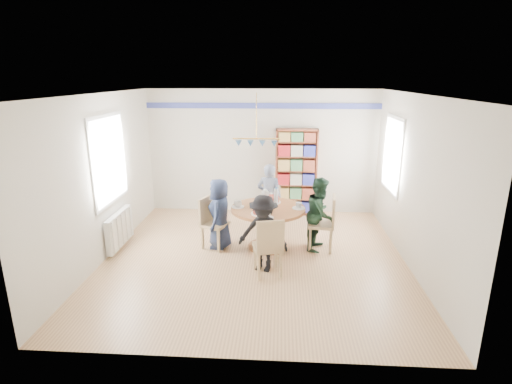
# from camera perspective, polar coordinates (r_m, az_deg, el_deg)

# --- Properties ---
(ground) EXTENTS (5.00, 5.00, 0.00)m
(ground) POSITION_cam_1_polar(r_m,az_deg,el_deg) (6.82, -0.21, -9.44)
(ground) COLOR tan
(room_shell) EXTENTS (5.00, 5.00, 5.00)m
(room_shell) POSITION_cam_1_polar(r_m,az_deg,el_deg) (7.16, -1.85, 5.69)
(room_shell) COLOR white
(room_shell) RESTS_ON ground
(radiator) EXTENTS (0.12, 1.00, 0.60)m
(radiator) POSITION_cam_1_polar(r_m,az_deg,el_deg) (7.50, -18.89, -5.03)
(radiator) COLOR silver
(radiator) RESTS_ON ground
(dining_table) EXTENTS (1.30, 1.30, 0.75)m
(dining_table) POSITION_cam_1_polar(r_m,az_deg,el_deg) (7.03, 1.73, -3.74)
(dining_table) COLOR brown
(dining_table) RESTS_ON ground
(chair_left) EXTENTS (0.53, 0.53, 0.92)m
(chair_left) POSITION_cam_1_polar(r_m,az_deg,el_deg) (7.12, -6.44, -4.01)
(chair_left) COLOR tan
(chair_left) RESTS_ON ground
(chair_right) EXTENTS (0.48, 0.48, 0.99)m
(chair_right) POSITION_cam_1_polar(r_m,az_deg,el_deg) (7.05, 10.00, -4.05)
(chair_right) COLOR tan
(chair_right) RESTS_ON ground
(chair_far) EXTENTS (0.45, 0.45, 0.86)m
(chair_far) POSITION_cam_1_polar(r_m,az_deg,el_deg) (8.01, 2.02, -1.83)
(chair_far) COLOR tan
(chair_far) RESTS_ON ground
(chair_near) EXTENTS (0.50, 0.50, 0.95)m
(chair_near) POSITION_cam_1_polar(r_m,az_deg,el_deg) (6.04, 1.84, -7.56)
(chair_near) COLOR tan
(chair_near) RESTS_ON ground
(person_left) EXTENTS (0.44, 0.64, 1.26)m
(person_left) POSITION_cam_1_polar(r_m,az_deg,el_deg) (7.06, -5.22, -3.10)
(person_left) COLOR #1B243C
(person_left) RESTS_ON ground
(person_right) EXTENTS (0.66, 0.75, 1.30)m
(person_right) POSITION_cam_1_polar(r_m,az_deg,el_deg) (7.05, 9.17, -3.09)
(person_right) COLOR black
(person_right) RESTS_ON ground
(person_far) EXTENTS (0.55, 0.43, 1.35)m
(person_far) POSITION_cam_1_polar(r_m,az_deg,el_deg) (7.81, 1.90, -0.77)
(person_far) COLOR gray
(person_far) RESTS_ON ground
(person_near) EXTENTS (0.89, 0.66, 1.23)m
(person_near) POSITION_cam_1_polar(r_m,az_deg,el_deg) (6.20, 1.05, -5.95)
(person_near) COLOR black
(person_near) RESTS_ON ground
(bookshelf) EXTENTS (0.90, 0.27, 1.89)m
(bookshelf) POSITION_cam_1_polar(r_m,az_deg,el_deg) (8.72, 5.74, 2.71)
(bookshelf) COLOR brown
(bookshelf) RESTS_ON ground
(tableware) EXTENTS (1.28, 1.28, 0.34)m
(tableware) POSITION_cam_1_polar(r_m,az_deg,el_deg) (6.97, 1.53, -1.60)
(tableware) COLOR white
(tableware) RESTS_ON dining_table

